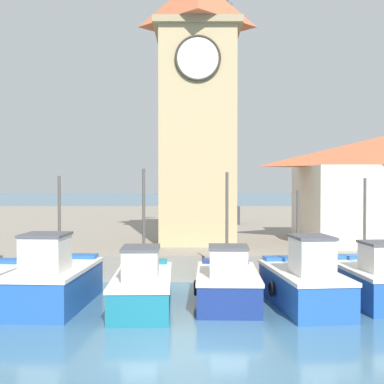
# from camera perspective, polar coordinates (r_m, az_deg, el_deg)

# --- Properties ---
(ground_plane) EXTENTS (300.00, 300.00, 0.00)m
(ground_plane) POSITION_cam_1_polar(r_m,az_deg,el_deg) (12.72, -1.41, -17.14)
(ground_plane) COLOR teal
(quay_wharf) EXTENTS (120.00, 40.00, 1.03)m
(quay_wharf) POSITION_cam_1_polar(r_m,az_deg,el_deg) (41.03, -0.37, -3.59)
(quay_wharf) COLOR gray
(quay_wharf) RESTS_ON ground
(fishing_boat_left_inner) EXTENTS (2.44, 4.68, 4.15)m
(fishing_boat_left_inner) POSITION_cam_1_polar(r_m,az_deg,el_deg) (17.73, -14.51, -9.17)
(fishing_boat_left_inner) COLOR #2356A8
(fishing_boat_left_inner) RESTS_ON ground
(fishing_boat_mid_left) EXTENTS (1.99, 5.11, 4.39)m
(fishing_boat_mid_left) POSITION_cam_1_polar(r_m,az_deg,el_deg) (17.20, -5.24, -9.90)
(fishing_boat_mid_left) COLOR #196B7F
(fishing_boat_mid_left) RESTS_ON ground
(fishing_boat_center) EXTENTS (2.14, 4.27, 4.28)m
(fishing_boat_center) POSITION_cam_1_polar(r_m,az_deg,el_deg) (17.53, 3.87, -9.68)
(fishing_boat_center) COLOR navy
(fishing_boat_center) RESTS_ON ground
(fishing_boat_mid_right) EXTENTS (2.33, 4.86, 3.67)m
(fishing_boat_mid_right) POSITION_cam_1_polar(r_m,az_deg,el_deg) (17.50, 11.93, -9.41)
(fishing_boat_mid_right) COLOR #2356A8
(fishing_boat_mid_right) RESTS_ON ground
(fishing_boat_right_inner) EXTENTS (2.14, 4.57, 4.08)m
(fishing_boat_right_inner) POSITION_cam_1_polar(r_m,az_deg,el_deg) (18.77, 18.68, -8.89)
(fishing_boat_right_inner) COLOR #2356A8
(fishing_boat_right_inner) RESTS_ON ground
(clock_tower) EXTENTS (3.99, 3.99, 14.16)m
(clock_tower) POSITION_cam_1_polar(r_m,az_deg,el_deg) (25.55, 0.66, 9.41)
(clock_tower) COLOR tan
(clock_tower) RESTS_ON quay_wharf
(port_crane_far) EXTENTS (2.00, 7.89, 16.28)m
(port_crane_far) POSITION_cam_1_polar(r_m,az_deg,el_deg) (36.70, 3.52, 6.32)
(port_crane_far) COLOR #353539
(port_crane_far) RESTS_ON quay_wharf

